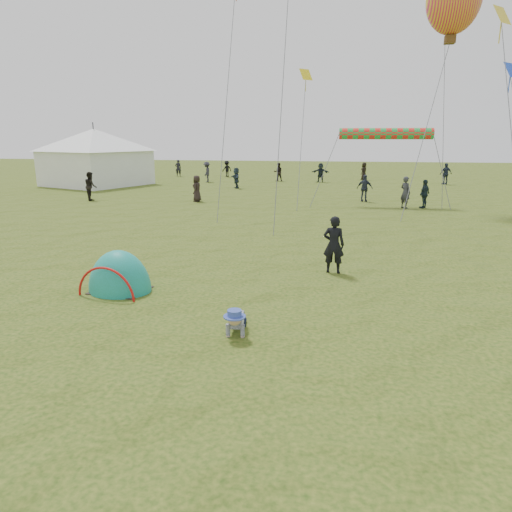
% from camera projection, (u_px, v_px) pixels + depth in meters
% --- Properties ---
extents(ground, '(140.00, 140.00, 0.00)m').
position_uv_depth(ground, '(226.00, 324.00, 9.78)').
color(ground, '#1F3C0F').
extents(crawling_toddler, '(0.63, 0.85, 0.62)m').
position_uv_depth(crawling_toddler, '(236.00, 320.00, 9.23)').
color(crawling_toddler, black).
rests_on(crawling_toddler, ground).
extents(popup_tent, '(1.85, 1.60, 2.16)m').
position_uv_depth(popup_tent, '(120.00, 291.00, 11.93)').
color(popup_tent, '#16805C').
rests_on(popup_tent, ground).
extents(standing_adult, '(0.65, 0.46, 1.70)m').
position_uv_depth(standing_adult, '(334.00, 245.00, 13.31)').
color(standing_adult, black).
rests_on(standing_adult, ground).
extents(event_marquee, '(9.27, 9.27, 4.91)m').
position_uv_depth(event_marquee, '(95.00, 155.00, 37.78)').
color(event_marquee, white).
rests_on(event_marquee, ground).
extents(crowd_person_1, '(0.95, 0.84, 1.64)m').
position_uv_depth(crowd_person_1, '(278.00, 172.00, 41.59)').
color(crowd_person_1, black).
rests_on(crowd_person_1, ground).
extents(crowd_person_2, '(1.05, 0.66, 1.66)m').
position_uv_depth(crowd_person_2, '(365.00, 188.00, 28.29)').
color(crowd_person_2, '#2E3545').
rests_on(crowd_person_2, ground).
extents(crowd_person_3, '(1.16, 1.15, 1.61)m').
position_uv_depth(crowd_person_3, '(227.00, 169.00, 46.14)').
color(crowd_person_3, black).
rests_on(crowd_person_3, ground).
extents(crowd_person_4, '(0.68, 0.93, 1.74)m').
position_uv_depth(crowd_person_4, '(122.00, 168.00, 46.46)').
color(crowd_person_4, '#302420').
rests_on(crowd_person_4, ground).
extents(crowd_person_5, '(1.61, 0.67, 1.68)m').
position_uv_depth(crowd_person_5, '(321.00, 173.00, 40.65)').
color(crowd_person_5, black).
rests_on(crowd_person_5, ground).
extents(crowd_person_6, '(0.74, 0.77, 1.78)m').
position_uv_depth(crowd_person_6, '(405.00, 192.00, 25.60)').
color(crowd_person_6, '#303137').
rests_on(crowd_person_6, ground).
extents(crowd_person_8, '(0.89, 0.99, 1.61)m').
position_uv_depth(crowd_person_8, '(425.00, 194.00, 25.61)').
color(crowd_person_8, '#1B2B31').
rests_on(crowd_person_8, ground).
extents(crowd_person_9, '(0.76, 1.21, 1.80)m').
position_uv_depth(crowd_person_9, '(207.00, 172.00, 40.63)').
color(crowd_person_9, '#2D2B34').
rests_on(crowd_person_9, ground).
extents(crowd_person_10, '(0.84, 0.95, 1.63)m').
position_uv_depth(crowd_person_10, '(364.00, 171.00, 42.84)').
color(crowd_person_10, black).
rests_on(crowd_person_10, ground).
extents(crowd_person_11, '(1.09, 1.54, 1.60)m').
position_uv_depth(crowd_person_11, '(236.00, 178.00, 35.75)').
color(crowd_person_11, '#23303C').
rests_on(crowd_person_11, ground).
extents(crowd_person_12, '(0.72, 0.61, 1.68)m').
position_uv_depth(crowd_person_12, '(178.00, 168.00, 46.66)').
color(crowd_person_12, black).
rests_on(crowd_person_12, ground).
extents(crowd_person_13, '(1.06, 1.10, 1.79)m').
position_uv_depth(crowd_person_13, '(91.00, 186.00, 28.88)').
color(crowd_person_13, black).
rests_on(crowd_person_13, ground).
extents(crowd_person_14, '(1.14, 0.75, 1.80)m').
position_uv_depth(crowd_person_14, '(446.00, 174.00, 38.64)').
color(crowd_person_14, '#263045').
rests_on(crowd_person_14, ground).
extents(crowd_person_16, '(0.54, 0.81, 1.62)m').
position_uv_depth(crowd_person_16, '(197.00, 189.00, 28.29)').
color(crowd_person_16, black).
rests_on(crowd_person_16, ground).
extents(balloon_kite, '(2.75, 2.75, 3.85)m').
position_uv_depth(balloon_kite, '(454.00, 3.00, 23.48)').
color(balloon_kite, gold).
extents(rainbow_tube_kite, '(5.26, 0.64, 0.64)m').
position_uv_depth(rainbow_tube_kite, '(386.00, 134.00, 26.23)').
color(rainbow_tube_kite, red).
extents(diamond_kite_2, '(0.82, 0.82, 0.67)m').
position_uv_depth(diamond_kite_2, '(502.00, 15.00, 16.63)').
color(diamond_kite_2, yellow).
extents(diamond_kite_4, '(0.79, 0.79, 0.64)m').
position_uv_depth(diamond_kite_4, '(511.00, 70.00, 19.23)').
color(diamond_kite_4, blue).
extents(diamond_kite_8, '(0.83, 0.83, 0.68)m').
position_uv_depth(diamond_kite_8, '(306.00, 74.00, 27.60)').
color(diamond_kite_8, yellow).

